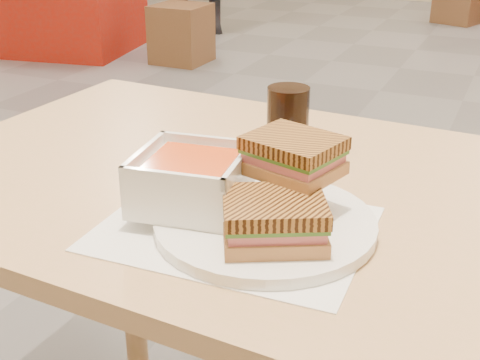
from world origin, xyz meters
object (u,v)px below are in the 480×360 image
at_px(main_table, 293,256).
at_px(panini_lower, 274,220).
at_px(cola_glass, 287,131).
at_px(plate, 265,224).
at_px(soup_bowl, 191,182).
at_px(bg_chair_0r, 181,34).
at_px(bg_chair_0l, 25,14).

relative_size(main_table, panini_lower, 8.28).
bearing_deg(cola_glass, plate, -77.60).
height_order(soup_bowl, panini_lower, soup_bowl).
height_order(main_table, bg_chair_0r, main_table).
xyz_separation_m(panini_lower, bg_chair_0r, (-2.06, 3.43, -0.59)).
distance_m(main_table, soup_bowl, 0.23).
xyz_separation_m(soup_bowl, panini_lower, (0.13, -0.04, -0.01)).
height_order(soup_bowl, bg_chair_0r, soup_bowl).
height_order(main_table, panini_lower, panini_lower).
height_order(panini_lower, cola_glass, cola_glass).
bearing_deg(bg_chair_0r, main_table, -58.15).
height_order(main_table, plate, plate).
height_order(bg_chair_0l, bg_chair_0r, bg_chair_0l).
distance_m(plate, cola_glass, 0.20).
height_order(plate, soup_bowl, soup_bowl).
height_order(soup_bowl, bg_chair_0l, soup_bowl).
bearing_deg(panini_lower, main_table, 101.36).
bearing_deg(bg_chair_0l, main_table, -43.53).
xyz_separation_m(main_table, cola_glass, (-0.03, 0.05, 0.18)).
distance_m(plate, panini_lower, 0.06).
relative_size(plate, panini_lower, 1.87).
height_order(soup_bowl, cola_glass, cola_glass).
distance_m(main_table, cola_glass, 0.19).
xyz_separation_m(soup_bowl, cola_glass, (0.06, 0.18, 0.02)).
xyz_separation_m(main_table, bg_chair_0r, (-2.02, 3.25, -0.43)).
bearing_deg(main_table, plate, -87.07).
bearing_deg(bg_chair_0l, plate, -44.58).
distance_m(soup_bowl, cola_glass, 0.20).
distance_m(main_table, panini_lower, 0.24).
relative_size(soup_bowl, panini_lower, 1.02).
xyz_separation_m(main_table, bg_chair_0l, (-3.57, 3.39, -0.42)).
distance_m(plate, soup_bowl, 0.11).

